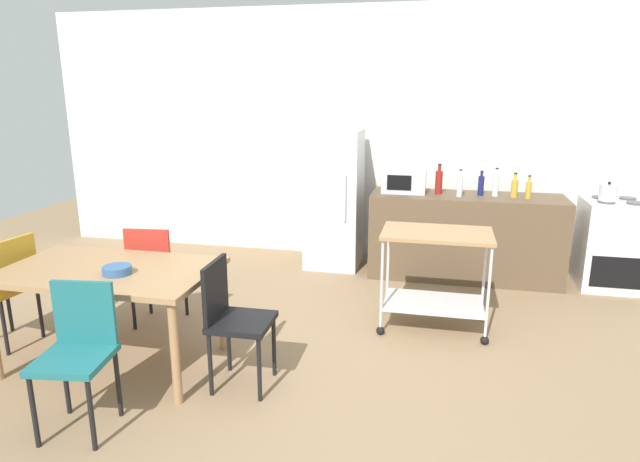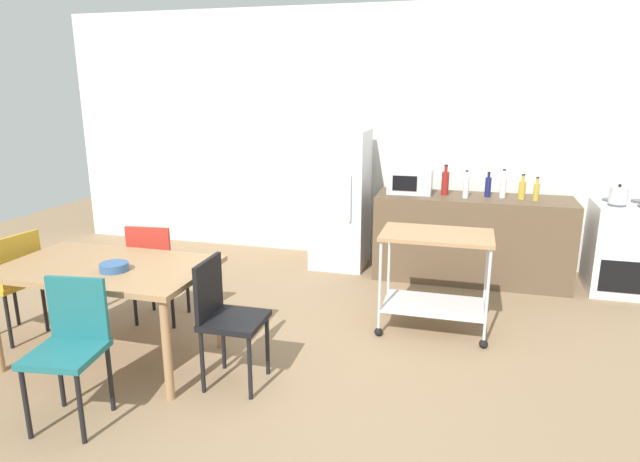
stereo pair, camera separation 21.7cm
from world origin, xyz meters
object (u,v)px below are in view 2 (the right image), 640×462
bottle_wine (503,186)px  refrigerator (340,199)px  chair_mustard (13,278)px  chair_red (156,266)px  dining_table (108,275)px  bottle_sparkling_water (488,186)px  bottle_soy_sauce (466,187)px  fruit_bowl (114,267)px  bottle_vinegar (536,191)px  stove_oven (622,248)px  microwave (410,181)px  kettle (619,195)px  chair_black (225,313)px  kitchen_cart (435,265)px  bottle_olive_oil (445,183)px  chair_teal (70,342)px  bottle_hot_sauce (522,189)px

bottle_wine → refrigerator: bearing=177.6°
chair_mustard → chair_red: (0.95, 0.58, 0.00)m
dining_table → refrigerator: bearing=67.1°
chair_red → bottle_wine: 3.49m
chair_mustard → bottle_sparkling_water: bearing=131.1°
chair_mustard → bottle_soy_sauce: bottle_soy_sauce is taller
chair_mustard → fruit_bowl: 1.17m
chair_mustard → chair_red: 1.11m
bottle_vinegar → chair_red: bearing=-150.4°
bottle_vinegar → stove_oven: bearing=4.7°
microwave → bottle_soy_sauce: bearing=-13.0°
bottle_soy_sauce → kettle: (1.42, 0.01, -0.02)m
chair_mustard → bottle_soy_sauce: 4.23m
bottle_vinegar → chair_black: bearing=-130.3°
kitchen_cart → microwave: (-0.38, 1.44, 0.46)m
chair_mustard → bottle_olive_oil: (3.26, 2.48, 0.51)m
chair_teal → bottle_soy_sauce: size_ratio=3.13×
bottle_wine → bottle_vinegar: bearing=-14.0°
bottle_wine → bottle_hot_sauce: size_ratio=1.15×
chair_black → bottle_hot_sauce: 3.39m
stove_oven → microwave: microwave is taller
dining_table → bottle_vinegar: bearing=38.4°
dining_table → chair_mustard: bearing=173.4°
bottle_olive_oil → bottle_hot_sauce: 0.77m
bottle_soy_sauce → bottle_wine: bearing=17.5°
bottle_soy_sauce → kettle: bearing=0.3°
microwave → bottle_wine: bearing=-1.1°
bottle_wine → kettle: bearing=-5.8°
chair_black → microwave: (0.94, 2.69, 0.51)m
chair_black → bottle_sparkling_water: size_ratio=3.43×
chair_mustard → kettle: (4.89, 2.37, 0.48)m
chair_black → chair_red: bearing=51.4°
chair_mustard → stove_oven: stove_oven is taller
bottle_hot_sauce → bottle_soy_sauce: bearing=-171.0°
bottle_olive_oil → fruit_bowl: size_ratio=1.62×
kitchen_cart → chair_teal: bearing=-137.0°
refrigerator → bottle_sparkling_water: refrigerator is taller
dining_table → bottle_sparkling_water: bearing=43.8°
stove_oven → kitchen_cart: 2.24m
refrigerator → microwave: bearing=-4.0°
bottle_wine → kettle: 1.06m
bottle_vinegar → kettle: bottle_vinegar is taller
chair_teal → bottle_vinegar: bearing=40.4°
dining_table → microwave: size_ratio=3.26×
bottle_hot_sauce → chair_mustard: bearing=-148.6°
chair_mustard → bottle_hot_sauce: bottle_hot_sauce is taller
chair_red → bottle_olive_oil: size_ratio=2.79×
chair_black → kettle: bearing=-49.8°
bottle_olive_oil → bottle_hot_sauce: size_ratio=1.25×
kitchen_cart → bottle_vinegar: size_ratio=3.78×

